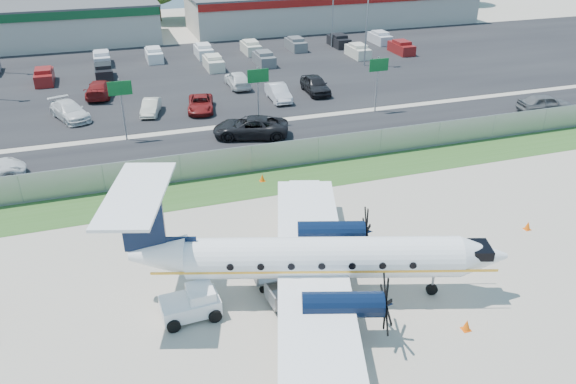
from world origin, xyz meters
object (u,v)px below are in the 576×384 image
object	(u,v)px
aircraft	(315,257)
baggage_cart_near	(275,273)
baggage_cart_far	(291,296)
pushback_tug	(193,303)

from	to	relation	value
aircraft	baggage_cart_near	size ratio (longest dim) A/B	8.13
baggage_cart_near	baggage_cart_far	distance (m)	1.92
aircraft	pushback_tug	bearing A→B (deg)	176.13
aircraft	baggage_cart_near	world-z (taller)	aircraft
baggage_cart_far	pushback_tug	bearing A→B (deg)	170.86
aircraft	pushback_tug	xyz separation A→B (m)	(-5.79, 0.39, -1.52)
aircraft	pushback_tug	world-z (taller)	aircraft
pushback_tug	aircraft	bearing A→B (deg)	-3.87
aircraft	pushback_tug	size ratio (longest dim) A/B	6.91
aircraft	baggage_cart_far	bearing A→B (deg)	-165.62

